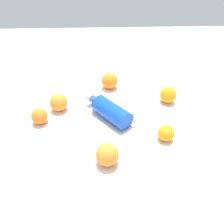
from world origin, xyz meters
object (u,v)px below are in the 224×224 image
(orange_1, at_px, (107,155))
(orange_3, at_px, (168,95))
(orange_0, at_px, (166,133))
(water_bottle, at_px, (108,109))
(orange_5, at_px, (59,102))
(orange_2, at_px, (110,81))
(folded_napkin, at_px, (194,127))
(orange_4, at_px, (39,116))

(orange_1, relative_size, orange_3, 1.08)
(orange_0, height_order, orange_1, orange_1)
(water_bottle, relative_size, orange_5, 2.87)
(orange_2, bearing_deg, water_bottle, 86.72)
(water_bottle, xyz_separation_m, orange_0, (-0.22, 0.15, -0.01))
(orange_2, distance_m, folded_napkin, 0.47)
(orange_1, distance_m, folded_napkin, 0.41)
(water_bottle, bearing_deg, orange_0, -164.37)
(orange_4, relative_size, folded_napkin, 0.45)
(orange_0, bearing_deg, orange_2, -61.83)
(orange_4, bearing_deg, orange_3, -167.08)
(orange_2, height_order, orange_4, orange_2)
(orange_3, bearing_deg, orange_5, 4.91)
(orange_2, bearing_deg, orange_1, 87.36)
(orange_5, bearing_deg, orange_1, 123.49)
(orange_2, relative_size, folded_napkin, 0.54)
(orange_0, height_order, orange_4, orange_4)
(orange_3, bearing_deg, folded_napkin, 111.42)
(folded_napkin, bearing_deg, water_bottle, -13.35)
(orange_1, distance_m, orange_2, 0.50)
(orange_0, distance_m, orange_5, 0.49)
(water_bottle, relative_size, orange_3, 3.04)
(orange_1, distance_m, orange_4, 0.36)
(orange_4, distance_m, orange_5, 0.11)
(orange_4, height_order, orange_5, orange_5)
(orange_3, xyz_separation_m, orange_5, (0.50, 0.04, 0.00))
(orange_1, xyz_separation_m, orange_5, (0.21, -0.32, -0.00))
(folded_napkin, bearing_deg, orange_5, -14.03)
(orange_2, bearing_deg, orange_0, 118.17)
(orange_2, relative_size, orange_4, 1.20)
(orange_0, height_order, orange_5, orange_5)
(orange_3, distance_m, orange_4, 0.59)
(orange_3, relative_size, orange_5, 0.95)
(orange_5, distance_m, folded_napkin, 0.60)
(orange_1, xyz_separation_m, orange_4, (0.28, -0.23, -0.01))
(orange_3, relative_size, folded_napkin, 0.50)
(orange_0, xyz_separation_m, folded_napkin, (-0.14, -0.06, -0.03))
(orange_0, bearing_deg, orange_4, -13.35)
(water_bottle, height_order, orange_0, water_bottle)
(orange_1, bearing_deg, folded_napkin, -154.55)
(water_bottle, relative_size, folded_napkin, 1.51)
(orange_5, xyz_separation_m, folded_napkin, (-0.58, 0.14, -0.04))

